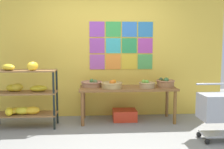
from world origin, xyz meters
The scene contains 10 objects.
ground centered at (0.00, 0.00, 0.00)m, with size 9.27×9.27×0.00m, color gray.
back_wall_with_art centered at (0.01, 1.66, 1.34)m, with size 4.89×0.07×2.69m.
banana_shelf_unit centered at (-1.44, 0.99, 0.60)m, with size 1.08×0.48×1.16m.
display_table centered at (0.42, 1.23, 0.58)m, with size 1.79×0.61×0.65m.
fruit_basket_back_right centered at (0.76, 1.12, 0.71)m, with size 0.30×0.30×0.15m.
fruit_basket_right centered at (-0.25, 1.33, 0.71)m, with size 0.41×0.41×0.15m.
fruit_basket_back_left centered at (0.12, 1.13, 0.71)m, with size 0.40×0.40×0.15m.
fruit_basket_left centered at (1.14, 1.20, 0.73)m, with size 0.35×0.35×0.18m.
produce_crate_under_table centered at (0.37, 1.27, 0.10)m, with size 0.44×0.35×0.20m, color red.
shopping_cart centered at (1.65, 0.16, 0.48)m, with size 0.54×0.43×0.84m.
Camera 1 is at (-0.19, -3.31, 1.39)m, focal length 39.49 mm.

